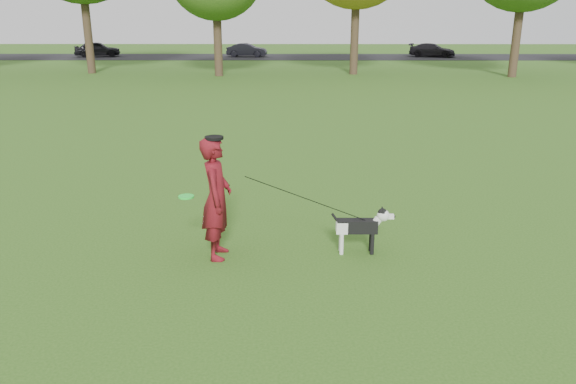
{
  "coord_description": "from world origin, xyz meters",
  "views": [
    {
      "loc": [
        0.24,
        -7.96,
        3.59
      ],
      "look_at": [
        0.19,
        0.24,
        0.95
      ],
      "focal_mm": 35.0,
      "sensor_mm": 36.0,
      "label": 1
    }
  ],
  "objects_px": {
    "car_right": "(432,50)",
    "dog": "(362,225)",
    "car_mid": "(247,50)",
    "car_left": "(97,49)",
    "man": "(217,198)"
  },
  "relations": [
    {
      "from": "car_right",
      "to": "dog",
      "type": "bearing_deg",
      "value": -175.0
    },
    {
      "from": "man",
      "to": "car_right",
      "type": "height_order",
      "value": "man"
    },
    {
      "from": "man",
      "to": "car_mid",
      "type": "bearing_deg",
      "value": 3.98
    },
    {
      "from": "man",
      "to": "dog",
      "type": "distance_m",
      "value": 2.26
    },
    {
      "from": "man",
      "to": "car_right",
      "type": "relative_size",
      "value": 0.5
    },
    {
      "from": "dog",
      "to": "car_left",
      "type": "distance_m",
      "value": 43.45
    },
    {
      "from": "man",
      "to": "car_right",
      "type": "distance_m",
      "value": 42.03
    },
    {
      "from": "dog",
      "to": "car_mid",
      "type": "xyz_separation_m",
      "value": [
        -4.78,
        39.89,
        0.11
      ]
    },
    {
      "from": "man",
      "to": "dog",
      "type": "xyz_separation_m",
      "value": [
        2.21,
        0.14,
        -0.48
      ]
    },
    {
      "from": "car_left",
      "to": "car_mid",
      "type": "distance_m",
      "value": 12.45
    },
    {
      "from": "car_mid",
      "to": "dog",
      "type": "bearing_deg",
      "value": -167.72
    },
    {
      "from": "dog",
      "to": "car_left",
      "type": "relative_size",
      "value": 0.27
    },
    {
      "from": "car_mid",
      "to": "car_right",
      "type": "relative_size",
      "value": 0.88
    },
    {
      "from": "dog",
      "to": "car_mid",
      "type": "distance_m",
      "value": 40.17
    },
    {
      "from": "car_left",
      "to": "car_right",
      "type": "bearing_deg",
      "value": -102.33
    }
  ]
}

